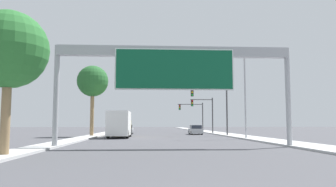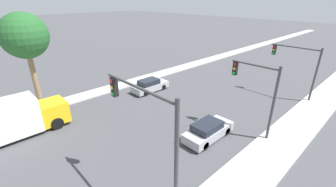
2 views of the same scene
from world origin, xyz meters
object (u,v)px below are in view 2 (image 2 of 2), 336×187
(car_far_center, at_px, (208,131))
(car_mid_right, at_px, (150,86))
(truck_box_primary, at_px, (8,120))
(traffic_light_near_intersection, at_px, (152,130))
(traffic_light_mid_block, at_px, (259,88))
(palm_tree_background, at_px, (24,37))
(traffic_light_far_intersection, at_px, (300,63))

(car_far_center, bearing_deg, car_mid_right, 164.86)
(truck_box_primary, bearing_deg, car_mid_right, 90.00)
(car_far_center, bearing_deg, truck_box_primary, -133.72)
(car_mid_right, xyz_separation_m, traffic_light_near_intersection, (12.16, -9.72, 3.83))
(traffic_light_mid_block, bearing_deg, car_mid_right, -178.71)
(car_mid_right, bearing_deg, palm_tree_background, -109.65)
(traffic_light_near_intersection, bearing_deg, traffic_light_mid_block, 87.72)
(car_far_center, bearing_deg, traffic_light_far_intersection, 83.10)
(car_mid_right, bearing_deg, car_far_center, -15.14)
(car_mid_right, xyz_separation_m, traffic_light_mid_block, (12.56, 0.28, 3.23))
(truck_box_primary, bearing_deg, car_far_center, 46.28)
(traffic_light_near_intersection, height_order, traffic_light_far_intersection, traffic_light_near_intersection)
(car_far_center, bearing_deg, traffic_light_near_intersection, -76.43)
(car_far_center, relative_size, car_mid_right, 1.01)
(truck_box_primary, xyz_separation_m, traffic_light_near_intersection, (12.16, 4.10, 2.95))
(traffic_light_near_intersection, height_order, palm_tree_background, palm_tree_background)
(car_mid_right, bearing_deg, traffic_light_near_intersection, -38.63)
(traffic_light_mid_block, bearing_deg, car_far_center, -123.39)
(traffic_light_far_intersection, bearing_deg, palm_tree_background, -127.22)
(car_far_center, distance_m, truck_box_primary, 15.22)
(palm_tree_background, bearing_deg, traffic_light_far_intersection, 52.78)
(car_far_center, bearing_deg, palm_tree_background, -151.43)
(car_far_center, relative_size, traffic_light_far_intersection, 0.78)
(car_mid_right, bearing_deg, truck_box_primary, -90.00)
(car_far_center, distance_m, traffic_light_mid_block, 4.95)
(traffic_light_mid_block, bearing_deg, traffic_light_near_intersection, -92.28)
(car_far_center, relative_size, traffic_light_near_intersection, 0.67)
(car_far_center, height_order, traffic_light_near_intersection, traffic_light_near_intersection)
(traffic_light_far_intersection, height_order, palm_tree_background, palm_tree_background)
(truck_box_primary, xyz_separation_m, traffic_light_far_intersection, (12.09, 24.10, 2.33))
(truck_box_primary, height_order, traffic_light_mid_block, traffic_light_mid_block)
(traffic_light_mid_block, bearing_deg, truck_box_primary, -131.69)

